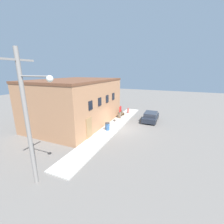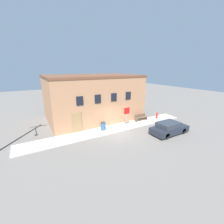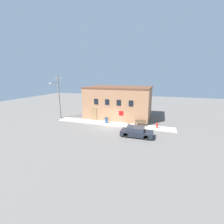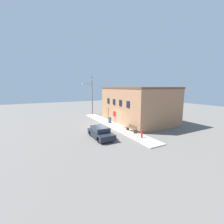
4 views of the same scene
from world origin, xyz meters
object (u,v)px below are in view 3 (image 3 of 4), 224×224
Objects in this scene: fire_hydrant at (157,125)px; bench at (141,123)px; trash_bin at (106,120)px; parked_car at (136,132)px; stop_sign at (121,115)px; utility_pole at (58,95)px.

fire_hydrant is 0.49× the size of bench.
bench is 1.96× the size of trash_bin.
fire_hydrant is at bearing -0.34° from trash_bin.
stop_sign is at bearing 130.52° from parked_car.
stop_sign is 2.94m from trash_bin.
utility_pole is 1.96× the size of parked_car.
trash_bin is at bearing 167.24° from stop_sign.
trash_bin reaches higher than bench.
fire_hydrant is at bearing -8.58° from bench.
bench is 4.32m from parked_car.
bench is 15.18m from utility_pole.
bench is at bearing 90.74° from parked_car.
stop_sign is 1.33× the size of bench.
trash_bin is (-5.48, -0.32, 0.02)m from bench.
fire_hydrant is at bearing -1.58° from utility_pole.
bench is (-2.43, 0.37, 0.00)m from fire_hydrant.
parked_car reaches higher than fire_hydrant.
utility_pole reaches higher than parked_car.
stop_sign reaches higher than fire_hydrant.
utility_pole is 15.84m from parked_car.
fire_hydrant is at bearing 59.00° from parked_car.
stop_sign is 12.18m from utility_pole.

